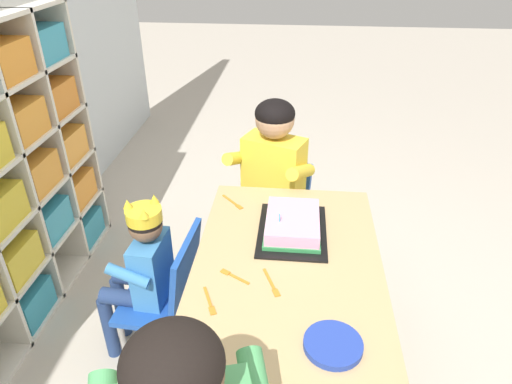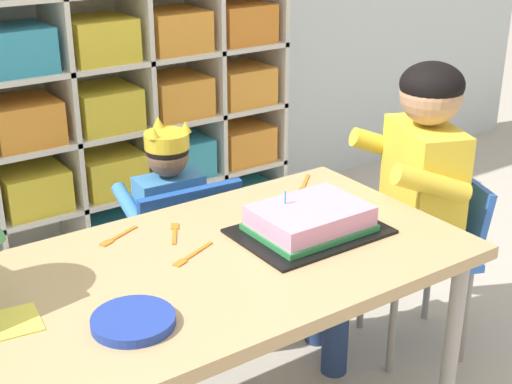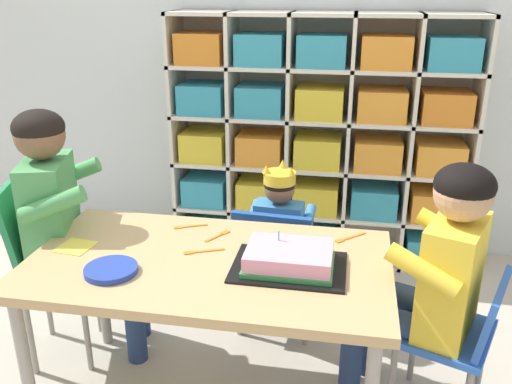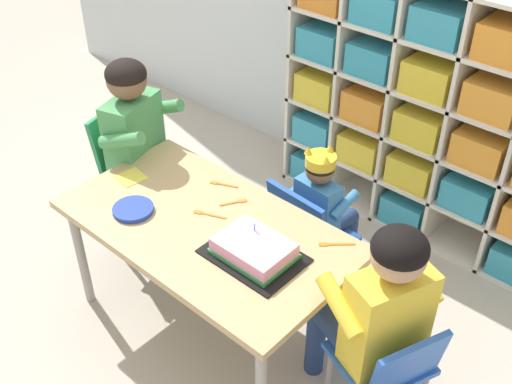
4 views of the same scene
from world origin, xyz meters
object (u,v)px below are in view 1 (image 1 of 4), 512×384
birthday_cake_on_tray (292,225)px  paper_plate_stack (333,345)px  child_with_crown (142,264)px  guest_at_table_side (269,177)px  activity_table (286,290)px  fork_scattered_mid_table (210,302)px  fork_at_table_front_edge (272,284)px  fork_near_cake_tray (233,203)px  classroom_chair_guest_side (277,205)px  classroom_chair_blue (170,290)px  fork_near_child_seat (233,276)px

birthday_cake_on_tray → paper_plate_stack: bearing=-166.7°
child_with_crown → guest_at_table_side: bearing=145.5°
activity_table → birthday_cake_on_tray: (0.28, -0.01, 0.09)m
guest_at_table_side → child_with_crown: bearing=-107.1°
guest_at_table_side → fork_scattered_mid_table: 0.93m
guest_at_table_side → fork_at_table_front_edge: (-0.81, -0.07, 0.02)m
child_with_crown → fork_near_cake_tray: 0.47m
paper_plate_stack → fork_at_table_front_edge: paper_plate_stack is taller
birthday_cake_on_tray → fork_near_cake_tray: 0.33m
classroom_chair_guest_side → fork_scattered_mid_table: (-1.02, 0.17, 0.25)m
classroom_chair_blue → paper_plate_stack: paper_plate_stack is taller
child_with_crown → classroom_chair_guest_side: 0.88m
guest_at_table_side → birthday_cake_on_tray: 0.51m
fork_scattered_mid_table → classroom_chair_guest_side: bearing=-33.0°
classroom_chair_blue → child_with_crown: size_ratio=0.79×
classroom_chair_guest_side → paper_plate_stack: (-1.16, -0.23, 0.26)m
classroom_chair_blue → guest_at_table_side: (0.61, -0.37, 0.23)m
birthday_cake_on_tray → paper_plate_stack: size_ratio=2.16×
activity_table → fork_scattered_mid_table: 0.29m
activity_table → classroom_chair_guest_side: size_ratio=2.08×
birthday_cake_on_tray → fork_near_child_seat: bearing=145.4°
classroom_chair_blue → classroom_chair_guest_side: 0.81m
fork_at_table_front_edge → fork_scattered_mid_table: same height
guest_at_table_side → paper_plate_stack: guest_at_table_side is taller
classroom_chair_blue → classroom_chair_guest_side: size_ratio=1.05×
classroom_chair_blue → paper_plate_stack: (-0.46, -0.63, 0.26)m
child_with_crown → birthday_cake_on_tray: size_ratio=2.10×
fork_near_cake_tray → classroom_chair_blue: bearing=100.0°
birthday_cake_on_tray → fork_scattered_mid_table: 0.50m
child_with_crown → fork_at_table_front_edge: 0.60m
child_with_crown → classroom_chair_guest_side: child_with_crown is taller
activity_table → paper_plate_stack: 0.33m
guest_at_table_side → fork_at_table_front_edge: guest_at_table_side is taller
fork_scattered_mid_table → birthday_cake_on_tray: bearing=-54.8°
classroom_chair_blue → child_with_crown: 0.16m
child_with_crown → fork_near_child_seat: bearing=69.9°
paper_plate_stack → fork_at_table_front_edge: bearing=38.0°
child_with_crown → fork_near_child_seat: (-0.18, -0.41, 0.13)m
classroom_chair_blue → fork_near_child_seat: (-0.18, -0.30, 0.25)m
paper_plate_stack → fork_near_child_seat: paper_plate_stack is taller
activity_table → fork_at_table_front_edge: size_ratio=8.90×
activity_table → classroom_chair_guest_side: 0.89m
activity_table → child_with_crown: child_with_crown is taller
birthday_cake_on_tray → fork_scattered_mid_table: (-0.43, 0.26, -0.03)m
fork_near_cake_tray → guest_at_table_side: bearing=-67.7°
birthday_cake_on_tray → fork_near_cake_tray: (0.19, 0.27, -0.03)m
birthday_cake_on_tray → fork_at_table_front_edge: bearing=169.1°
classroom_chair_blue → guest_at_table_side: 0.75m
classroom_chair_blue → birthday_cake_on_tray: bearing=107.1°
child_with_crown → fork_near_cake_tray: child_with_crown is taller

